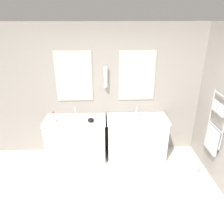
{
  "coord_description": "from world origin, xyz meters",
  "views": [
    {
      "loc": [
        -0.09,
        -2.28,
        2.68
      ],
      "look_at": [
        0.06,
        1.27,
        1.12
      ],
      "focal_mm": 35.0,
      "sensor_mm": 36.0,
      "label": 1
    }
  ],
  "objects": [
    {
      "name": "toiletry_bottle",
      "position": [
        -1.01,
        1.42,
        0.96
      ],
      "size": [
        0.06,
        0.06,
        0.2
      ],
      "color": "silver",
      "rests_on": "vanity_left"
    },
    {
      "name": "faucet_left",
      "position": [
        -0.64,
        1.66,
        0.96
      ],
      "size": [
        0.17,
        0.12,
        0.19
      ],
      "color": "silver",
      "rests_on": "vanity_left"
    },
    {
      "name": "vanity_right",
      "position": [
        0.56,
        1.48,
        0.44
      ],
      "size": [
        1.18,
        0.63,
        0.87
      ],
      "color": "white",
      "rests_on": "ground_plane"
    },
    {
      "name": "soap_dish",
      "position": [
        0.35,
        1.37,
        0.89
      ],
      "size": [
        0.08,
        0.06,
        0.04
      ],
      "color": "white",
      "rests_on": "vanity_right"
    },
    {
      "name": "waste_bin",
      "position": [
        1.55,
        0.92,
        0.13
      ],
      "size": [
        0.21,
        0.21,
        0.24
      ],
      "color": "#B7B7BC",
      "rests_on": "ground_plane"
    },
    {
      "name": "amenity_bowl",
      "position": [
        -0.33,
        1.4,
        0.9
      ],
      "size": [
        0.12,
        0.12,
        0.07
      ],
      "color": "black",
      "rests_on": "vanity_left"
    },
    {
      "name": "wall_back",
      "position": [
        -0.0,
        1.84,
        1.31
      ],
      "size": [
        5.29,
        0.15,
        2.6
      ],
      "color": "gray",
      "rests_on": "ground_plane"
    },
    {
      "name": "ground_plane",
      "position": [
        0.0,
        0.0,
        0.0
      ],
      "size": [
        16.0,
        16.0,
        0.0
      ],
      "primitive_type": "plane",
      "color": "silver"
    },
    {
      "name": "faucet_right",
      "position": [
        0.56,
        1.66,
        0.96
      ],
      "size": [
        0.17,
        0.12,
        0.19
      ],
      "color": "silver",
      "rests_on": "vanity_right"
    },
    {
      "name": "vanity_left",
      "position": [
        -0.64,
        1.48,
        0.44
      ],
      "size": [
        1.18,
        0.63,
        0.87
      ],
      "color": "white",
      "rests_on": "ground_plane"
    }
  ]
}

